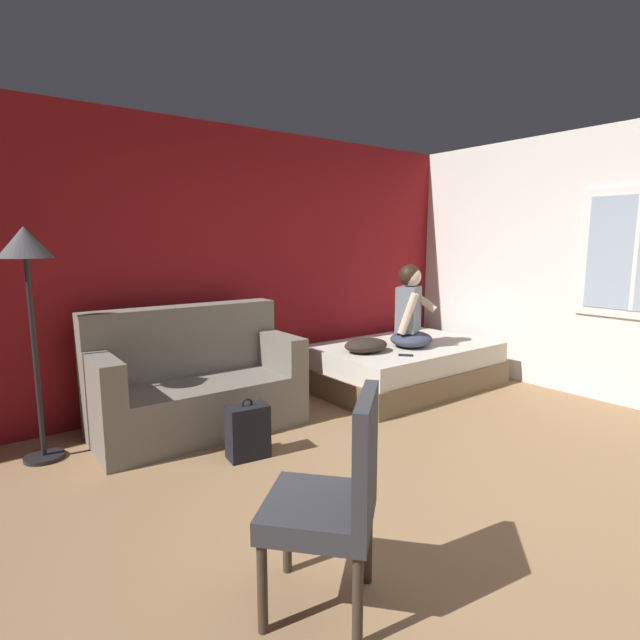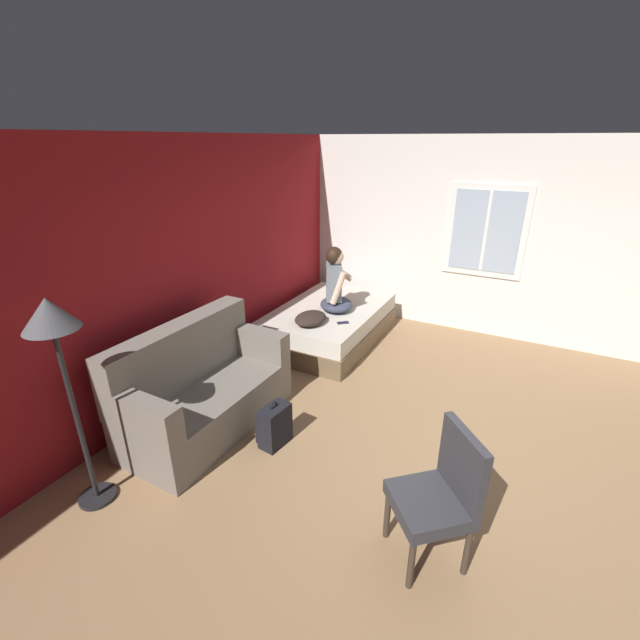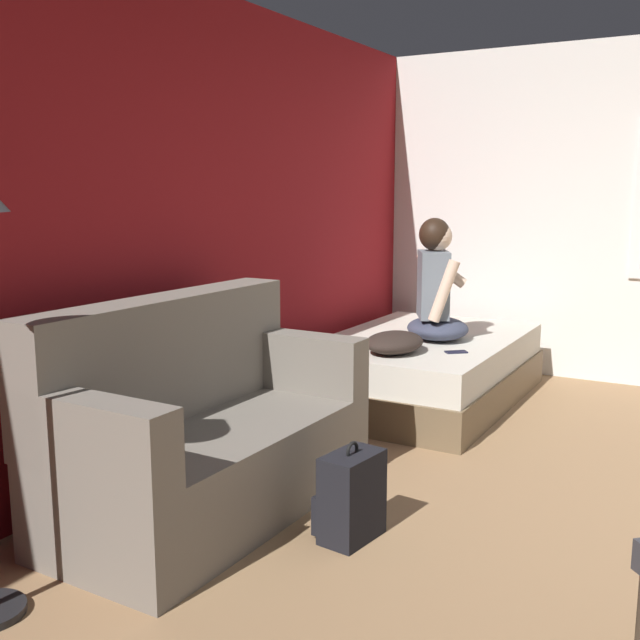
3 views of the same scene
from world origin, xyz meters
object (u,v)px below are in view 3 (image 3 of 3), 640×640
at_px(couch, 202,431).
at_px(person_seated, 436,291).
at_px(backpack, 350,497).
at_px(bed, 422,369).
at_px(cell_phone, 456,352).
at_px(throw_pillow, 394,342).

bearing_deg(couch, person_seated, -8.00).
bearing_deg(person_seated, backpack, -168.38).
relative_size(couch, backpack, 3.75).
xyz_separation_m(bed, backpack, (-2.27, -0.56, -0.04)).
xyz_separation_m(couch, cell_phone, (1.93, -0.61, 0.09)).
relative_size(backpack, cell_phone, 3.18).
height_order(bed, cell_phone, cell_phone).
relative_size(bed, backpack, 4.39).
relative_size(bed, couch, 1.17).
height_order(person_seated, cell_phone, person_seated).
distance_m(person_seated, throw_pillow, 0.64).
distance_m(bed, throw_pillow, 0.68).
distance_m(bed, cell_phone, 0.62).
relative_size(bed, throw_pillow, 4.19).
xyz_separation_m(backpack, throw_pillow, (1.67, 0.53, 0.36)).
bearing_deg(couch, backpack, -85.15).
distance_m(couch, throw_pillow, 1.76).
xyz_separation_m(bed, person_seated, (-0.04, -0.11, 0.60)).
relative_size(backpack, throw_pillow, 0.95).
distance_m(backpack, cell_phone, 1.90).
xyz_separation_m(bed, throw_pillow, (-0.60, -0.03, 0.31)).
xyz_separation_m(person_seated, throw_pillow, (-0.56, 0.07, -0.29)).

